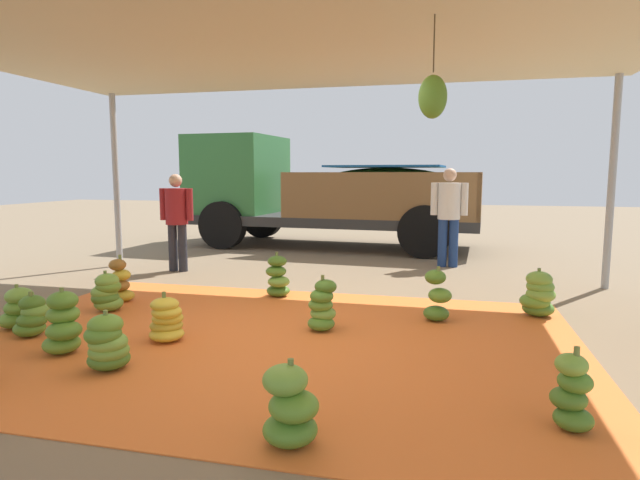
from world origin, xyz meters
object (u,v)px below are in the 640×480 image
banana_bunch_0 (437,298)px  banana_bunch_5 (322,307)px  banana_bunch_11 (107,293)px  banana_bunch_14 (278,278)px  banana_bunch_7 (167,320)px  banana_bunch_2 (121,282)px  worker_1 (449,210)px  cargo_truck_main (320,192)px  banana_bunch_3 (107,344)px  worker_0 (177,215)px  banana_bunch_8 (63,325)px  banana_bunch_10 (538,295)px  banana_bunch_13 (18,309)px  banana_bunch_6 (572,394)px  banana_bunch_1 (290,408)px  banana_bunch_4 (32,317)px

banana_bunch_0 → banana_bunch_5: size_ratio=1.06×
banana_bunch_11 → banana_bunch_14: banana_bunch_14 is taller
banana_bunch_0 → banana_bunch_7: 2.79m
banana_bunch_0 → banana_bunch_2: size_ratio=1.02×
banana_bunch_2 → worker_1: worker_1 is taller
worker_1 → banana_bunch_5: bearing=-106.6°
banana_bunch_14 → cargo_truck_main: size_ratio=0.09×
banana_bunch_5 → banana_bunch_11: (-2.57, 0.13, -0.03)m
banana_bunch_3 → banana_bunch_7: 0.81m
banana_bunch_14 → worker_0: (-2.15, 1.37, 0.66)m
banana_bunch_5 → worker_0: worker_0 is taller
banana_bunch_3 → banana_bunch_0: bearing=39.5°
banana_bunch_8 → banana_bunch_14: (1.16, 2.48, -0.01)m
banana_bunch_5 → banana_bunch_2: bearing=168.1°
banana_bunch_8 → banana_bunch_11: (-0.52, 1.34, -0.05)m
banana_bunch_10 → worker_1: worker_1 is taller
banana_bunch_11 → worker_0: size_ratio=0.30×
banana_bunch_13 → worker_1: 6.42m
banana_bunch_0 → banana_bunch_11: (-3.69, -0.48, -0.05)m
banana_bunch_3 → banana_bunch_5: (1.42, 1.47, 0.02)m
banana_bunch_3 → banana_bunch_13: bearing=153.3°
banana_bunch_5 → banana_bunch_6: size_ratio=1.08×
banana_bunch_2 → banana_bunch_3: banana_bunch_2 is taller
banana_bunch_1 → worker_1: (0.87, 6.34, 0.74)m
banana_bunch_10 → worker_0: worker_0 is taller
banana_bunch_8 → worker_0: (-0.98, 3.85, 0.65)m
banana_bunch_3 → banana_bunch_4: banana_bunch_3 is taller
banana_bunch_4 → banana_bunch_10: banana_bunch_10 is taller
banana_bunch_10 → worker_0: bearing=163.1°
banana_bunch_13 → banana_bunch_14: bearing=41.9°
banana_bunch_1 → banana_bunch_4: (-3.04, 1.41, -0.03)m
banana_bunch_2 → banana_bunch_11: size_ratio=1.22×
banana_bunch_3 → banana_bunch_13: size_ratio=1.10×
banana_bunch_4 → banana_bunch_1: bearing=-24.8°
banana_bunch_7 → banana_bunch_11: (-1.21, 0.80, 0.01)m
banana_bunch_2 → banana_bunch_6: 5.16m
banana_bunch_0 → banana_bunch_7: size_ratio=1.28×
banana_bunch_2 → banana_bunch_3: (1.26, -2.04, -0.03)m
worker_0 → banana_bunch_1: bearing=-55.4°
banana_bunch_2 → banana_bunch_5: size_ratio=1.04×
banana_bunch_11 → worker_1: 5.53m
banana_bunch_4 → banana_bunch_6: bearing=-9.7°
banana_bunch_0 → banana_bunch_1: size_ratio=1.17×
banana_bunch_4 → worker_0: bearing=95.5°
banana_bunch_1 → banana_bunch_0: bearing=75.0°
worker_0 → worker_1: bearing=18.7°
banana_bunch_1 → banana_bunch_11: banana_bunch_1 is taller
banana_bunch_6 → banana_bunch_10: 2.71m
banana_bunch_3 → banana_bunch_4: (-1.28, 0.62, -0.03)m
banana_bunch_8 → worker_1: 6.26m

